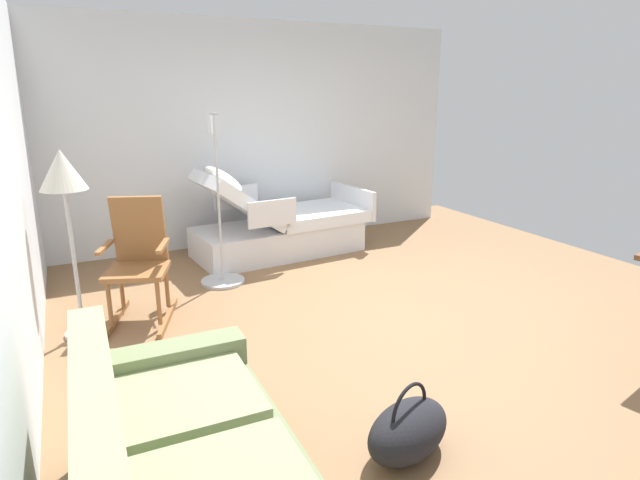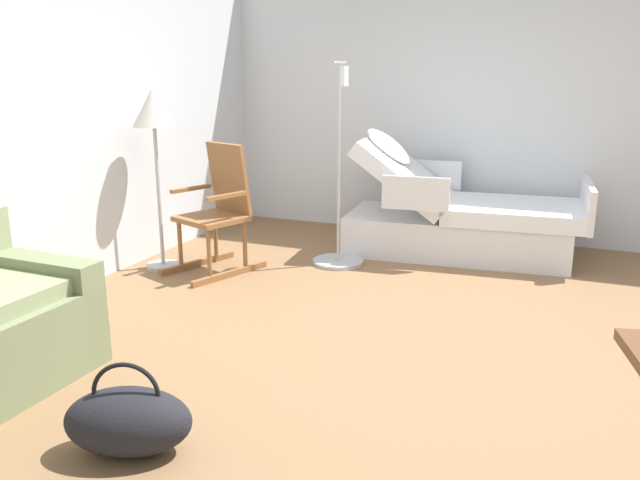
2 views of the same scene
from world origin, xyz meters
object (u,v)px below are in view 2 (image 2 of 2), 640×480
object	(u,v)px
hospital_bed	(458,220)
rocking_chair	(218,211)
floor_lamp	(154,120)
duffel_bag	(128,421)
iv_pole	(339,235)

from	to	relation	value
hospital_bed	rocking_chair	size ratio (longest dim) A/B	2.03
hospital_bed	floor_lamp	world-z (taller)	floor_lamp
floor_lamp	duffel_bag	size ratio (longest dim) A/B	2.33
rocking_chair	iv_pole	distance (m)	1.04
floor_lamp	iv_pole	xyz separation A→B (m)	(0.67, -1.33, -0.98)
hospital_bed	iv_pole	world-z (taller)	iv_pole
floor_lamp	duffel_bag	distance (m)	2.97
rocking_chair	iv_pole	world-z (taller)	iv_pole
rocking_chair	duffel_bag	size ratio (longest dim) A/B	1.65
hospital_bed	duffel_bag	bearing A→B (deg)	168.76
floor_lamp	iv_pole	distance (m)	1.79
rocking_chair	floor_lamp	bearing A→B (deg)	105.40
floor_lamp	duffel_bag	bearing A→B (deg)	-147.42
rocking_chair	hospital_bed	bearing A→B (deg)	-54.90
duffel_bag	rocking_chair	bearing A→B (deg)	22.25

